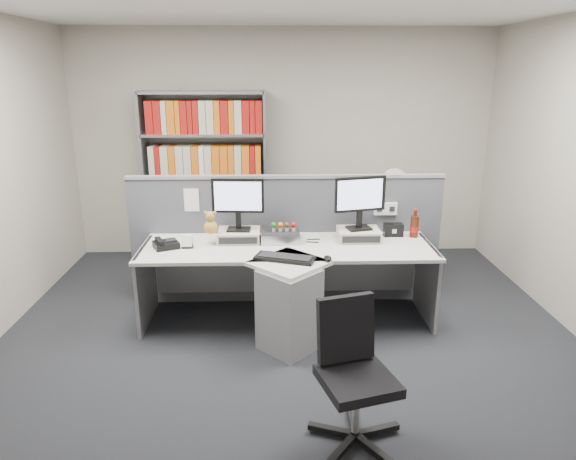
{
  "coord_description": "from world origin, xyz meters",
  "views": [
    {
      "loc": [
        -0.13,
        -3.55,
        2.22
      ],
      "look_at": [
        0.0,
        0.65,
        0.92
      ],
      "focal_mm": 32.43,
      "sensor_mm": 36.0,
      "label": 1
    }
  ],
  "objects_px": {
    "desk_calendar": "(187,242)",
    "shelving_unit": "(206,181)",
    "monitor_right": "(360,198)",
    "mouse": "(328,258)",
    "keyboard": "(285,258)",
    "speaker": "(393,230)",
    "desktop_pc": "(280,236)",
    "cola_bottle": "(414,226)",
    "desk": "(288,283)",
    "desk_fan": "(393,185)",
    "filing_cabinet": "(390,242)",
    "monitor_left": "(238,200)",
    "office_chair": "(353,368)",
    "desk_phone": "(165,244)"
  },
  "relations": [
    {
      "from": "filing_cabinet",
      "to": "desk_fan",
      "type": "height_order",
      "value": "desk_fan"
    },
    {
      "from": "monitor_right",
      "to": "desk_fan",
      "type": "height_order",
      "value": "monitor_right"
    },
    {
      "from": "desk",
      "to": "speaker",
      "type": "height_order",
      "value": "speaker"
    },
    {
      "from": "monitor_right",
      "to": "speaker",
      "type": "relative_size",
      "value": 2.76
    },
    {
      "from": "office_chair",
      "to": "mouse",
      "type": "bearing_deg",
      "value": 91.55
    },
    {
      "from": "keyboard",
      "to": "speaker",
      "type": "distance_m",
      "value": 1.21
    },
    {
      "from": "desk_fan",
      "to": "office_chair",
      "type": "height_order",
      "value": "desk_fan"
    },
    {
      "from": "desktop_pc",
      "to": "cola_bottle",
      "type": "xyz_separation_m",
      "value": [
        1.25,
        0.06,
        0.06
      ]
    },
    {
      "from": "desk",
      "to": "shelving_unit",
      "type": "relative_size",
      "value": 1.3
    },
    {
      "from": "monitor_right",
      "to": "filing_cabinet",
      "type": "relative_size",
      "value": 0.7
    },
    {
      "from": "keyboard",
      "to": "desk_fan",
      "type": "xyz_separation_m",
      "value": [
        1.23,
        1.53,
        0.27
      ]
    },
    {
      "from": "monitor_left",
      "to": "speaker",
      "type": "xyz_separation_m",
      "value": [
        1.44,
        0.11,
        -0.33
      ]
    },
    {
      "from": "desk",
      "to": "office_chair",
      "type": "distance_m",
      "value": 1.42
    },
    {
      "from": "desk",
      "to": "desk_calendar",
      "type": "bearing_deg",
      "value": 167.32
    },
    {
      "from": "monitor_right",
      "to": "desktop_pc",
      "type": "xyz_separation_m",
      "value": [
        -0.72,
        0.0,
        -0.35
      ]
    },
    {
      "from": "desk_calendar",
      "to": "office_chair",
      "type": "distance_m",
      "value": 2.02
    },
    {
      "from": "cola_bottle",
      "to": "desk_fan",
      "type": "height_order",
      "value": "desk_fan"
    },
    {
      "from": "desk_calendar",
      "to": "desk_phone",
      "type": "bearing_deg",
      "value": 178.02
    },
    {
      "from": "desktop_pc",
      "to": "mouse",
      "type": "relative_size",
      "value": 3.3
    },
    {
      "from": "filing_cabinet",
      "to": "desk_phone",
      "type": "bearing_deg",
      "value": -152.27
    },
    {
      "from": "desk_calendar",
      "to": "filing_cabinet",
      "type": "height_order",
      "value": "desk_calendar"
    },
    {
      "from": "cola_bottle",
      "to": "shelving_unit",
      "type": "height_order",
      "value": "shelving_unit"
    },
    {
      "from": "monitor_right",
      "to": "desk_fan",
      "type": "relative_size",
      "value": 0.99
    },
    {
      "from": "monitor_right",
      "to": "mouse",
      "type": "bearing_deg",
      "value": -122.2
    },
    {
      "from": "desk_phone",
      "to": "shelving_unit",
      "type": "height_order",
      "value": "shelving_unit"
    },
    {
      "from": "filing_cabinet",
      "to": "keyboard",
      "type": "bearing_deg",
      "value": -128.84
    },
    {
      "from": "desktop_pc",
      "to": "shelving_unit",
      "type": "distance_m",
      "value": 1.7
    },
    {
      "from": "mouse",
      "to": "shelving_unit",
      "type": "height_order",
      "value": "shelving_unit"
    },
    {
      "from": "monitor_left",
      "to": "filing_cabinet",
      "type": "distance_m",
      "value": 2.07
    },
    {
      "from": "speaker",
      "to": "office_chair",
      "type": "height_order",
      "value": "office_chair"
    },
    {
      "from": "keyboard",
      "to": "filing_cabinet",
      "type": "relative_size",
      "value": 0.75
    },
    {
      "from": "desk_calendar",
      "to": "shelving_unit",
      "type": "distance_m",
      "value": 1.66
    },
    {
      "from": "keyboard",
      "to": "desk_phone",
      "type": "height_order",
      "value": "desk_phone"
    },
    {
      "from": "filing_cabinet",
      "to": "desk_fan",
      "type": "distance_m",
      "value": 0.66
    },
    {
      "from": "desk_phone",
      "to": "filing_cabinet",
      "type": "xyz_separation_m",
      "value": [
        2.27,
        1.19,
        -0.4
      ]
    },
    {
      "from": "monitor_right",
      "to": "desk_fan",
      "type": "bearing_deg",
      "value": 62.03
    },
    {
      "from": "desk_calendar",
      "to": "cola_bottle",
      "type": "relative_size",
      "value": 0.43
    },
    {
      "from": "cola_bottle",
      "to": "monitor_right",
      "type": "bearing_deg",
      "value": -172.97
    },
    {
      "from": "desk",
      "to": "desk_calendar",
      "type": "distance_m",
      "value": 0.96
    },
    {
      "from": "shelving_unit",
      "to": "desk_fan",
      "type": "relative_size",
      "value": 4.05
    },
    {
      "from": "keyboard",
      "to": "filing_cabinet",
      "type": "bearing_deg",
      "value": 51.16
    },
    {
      "from": "monitor_left",
      "to": "monitor_right",
      "type": "xyz_separation_m",
      "value": [
        1.1,
        0.0,
        0.01
      ]
    },
    {
      "from": "desk_calendar",
      "to": "desk_fan",
      "type": "distance_m",
      "value": 2.41
    },
    {
      "from": "mouse",
      "to": "filing_cabinet",
      "type": "bearing_deg",
      "value": 60.53
    },
    {
      "from": "monitor_left",
      "to": "keyboard",
      "type": "height_order",
      "value": "monitor_left"
    },
    {
      "from": "monitor_right",
      "to": "mouse",
      "type": "distance_m",
      "value": 0.74
    },
    {
      "from": "desk_calendar",
      "to": "filing_cabinet",
      "type": "bearing_deg",
      "value": 30.01
    },
    {
      "from": "monitor_right",
      "to": "desk_fan",
      "type": "distance_m",
      "value": 1.15
    },
    {
      "from": "desk",
      "to": "desk_fan",
      "type": "distance_m",
      "value": 1.92
    },
    {
      "from": "cola_bottle",
      "to": "desktop_pc",
      "type": "bearing_deg",
      "value": -177.05
    }
  ]
}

